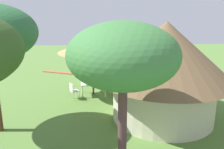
% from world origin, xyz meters
% --- Properties ---
extents(ground_plane, '(36.00, 36.00, 0.00)m').
position_xyz_m(ground_plane, '(0.00, 0.00, 0.00)').
color(ground_plane, '#5A803A').
extents(thatched_hut, '(5.81, 5.81, 4.35)m').
position_xyz_m(thatched_hut, '(-1.50, 4.27, 2.43)').
color(thatched_hut, beige).
rests_on(thatched_hut, ground_plane).
extents(shade_umbrella, '(3.82, 3.82, 3.22)m').
position_xyz_m(shade_umbrella, '(1.71, 1.12, 2.86)').
color(shade_umbrella, '#523330').
rests_on(shade_umbrella, ground_plane).
extents(patio_dining_table, '(1.48, 1.08, 0.74)m').
position_xyz_m(patio_dining_table, '(1.71, 1.12, 0.66)').
color(patio_dining_table, silver).
rests_on(patio_dining_table, ground_plane).
extents(patio_chair_east_end, '(0.58, 0.59, 0.90)m').
position_xyz_m(patio_chair_east_end, '(2.80, 1.71, 0.52)').
color(patio_chair_east_end, white).
rests_on(patio_chair_east_end, ground_plane).
extents(patio_chair_near_lawn, '(0.55, 0.56, 0.90)m').
position_xyz_m(patio_chair_near_lawn, '(0.56, 0.66, 0.52)').
color(patio_chair_near_lawn, silver).
rests_on(patio_chair_near_lawn, ground_plane).
extents(guest_beside_umbrella, '(0.22, 0.58, 1.62)m').
position_xyz_m(guest_beside_umbrella, '(-0.11, 0.82, 0.97)').
color(guest_beside_umbrella, black).
rests_on(guest_beside_umbrella, ground_plane).
extents(guest_behind_table, '(0.30, 0.58, 1.65)m').
position_xyz_m(guest_behind_table, '(2.19, -0.68, 0.99)').
color(guest_behind_table, black).
rests_on(guest_behind_table, ground_plane).
extents(standing_watcher, '(0.45, 0.47, 1.65)m').
position_xyz_m(standing_watcher, '(-1.62, -1.40, 0.99)').
color(standing_watcher, black).
rests_on(standing_watcher, ground_plane).
extents(zebra_nearest_camera, '(0.93, 2.11, 1.51)m').
position_xyz_m(zebra_nearest_camera, '(-0.14, -2.33, 0.97)').
color(zebra_nearest_camera, silver).
rests_on(zebra_nearest_camera, ground_plane).
extents(zebra_by_umbrella, '(1.42, 1.85, 1.57)m').
position_xyz_m(zebra_by_umbrella, '(-2.65, 0.07, 1.04)').
color(zebra_by_umbrella, silver).
rests_on(zebra_by_umbrella, ground_plane).
extents(acacia_tree_far_lawn, '(3.06, 3.06, 4.59)m').
position_xyz_m(acacia_tree_far_lawn, '(0.71, 8.08, 3.65)').
color(acacia_tree_far_lawn, brown).
rests_on(acacia_tree_far_lawn, ground_plane).
extents(brick_patio_kerb, '(2.74, 1.36, 0.08)m').
position_xyz_m(brick_patio_kerb, '(4.40, -3.86, 0.04)').
color(brick_patio_kerb, '#A95D3F').
rests_on(brick_patio_kerb, ground_plane).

